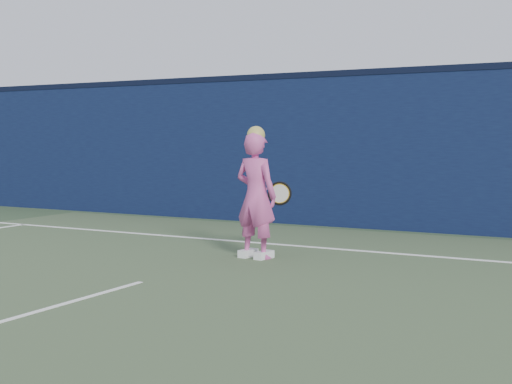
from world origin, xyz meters
The scene contains 6 objects.
ground centered at (0.00, 0.00, 0.00)m, with size 80.00×80.00×0.00m, color #2F472B.
backstop_wall centered at (0.00, 6.50, 1.25)m, with size 24.00×0.40×2.50m, color black.
wall_cap centered at (0.00, 6.50, 2.55)m, with size 24.00×0.42×0.10m, color black.
player centered at (0.32, 2.89, 0.78)m, with size 0.61×0.44×1.62m.
racket centered at (0.38, 3.36, 0.77)m, with size 0.58×0.15×0.31m.
court_lines centered at (0.00, -0.33, 0.01)m, with size 11.00×12.04×0.01m.
Camera 1 is at (4.44, -4.75, 1.46)m, focal length 50.00 mm.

